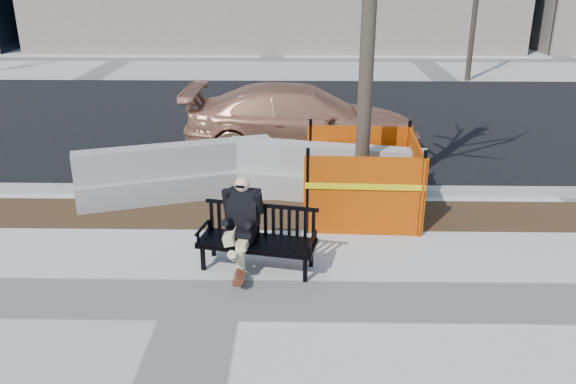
# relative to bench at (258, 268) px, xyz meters

# --- Properties ---
(ground) EXTENTS (120.00, 120.00, 0.00)m
(ground) POSITION_rel_bench_xyz_m (-0.61, -0.81, 0.00)
(ground) COLOR beige
(ground) RESTS_ON ground
(mulch_strip) EXTENTS (40.00, 1.20, 0.02)m
(mulch_strip) POSITION_rel_bench_xyz_m (-0.61, 1.79, 0.00)
(mulch_strip) COLOR #47301C
(mulch_strip) RESTS_ON ground
(asphalt_street) EXTENTS (60.00, 10.40, 0.01)m
(asphalt_street) POSITION_rel_bench_xyz_m (-0.61, 7.99, 0.00)
(asphalt_street) COLOR black
(asphalt_street) RESTS_ON ground
(curb) EXTENTS (60.00, 0.25, 0.12)m
(curb) POSITION_rel_bench_xyz_m (-0.61, 2.74, 0.06)
(curb) COLOR #9E9B93
(curb) RESTS_ON ground
(bench) EXTENTS (1.69, 0.89, 0.85)m
(bench) POSITION_rel_bench_xyz_m (0.00, 0.00, 0.00)
(bench) COLOR black
(bench) RESTS_ON ground
(seated_man) EXTENTS (0.71, 0.98, 1.25)m
(seated_man) POSITION_rel_bench_xyz_m (-0.21, 0.09, 0.00)
(seated_man) COLOR black
(seated_man) RESTS_ON ground
(tree_fence) EXTENTS (2.81, 2.81, 6.75)m
(tree_fence) POSITION_rel_bench_xyz_m (1.56, 1.92, 0.00)
(tree_fence) COLOR #D74303
(tree_fence) RESTS_ON ground
(sedan) EXTENTS (5.00, 2.14, 1.44)m
(sedan) POSITION_rel_bench_xyz_m (0.62, 5.15, 0.00)
(sedan) COLOR #AE7053
(sedan) RESTS_ON ground
(jersey_barrier_left) EXTENTS (3.40, 1.71, 0.96)m
(jersey_barrier_left) POSITION_rel_bench_xyz_m (-1.57, 2.54, 0.00)
(jersey_barrier_left) COLOR gray
(jersey_barrier_left) RESTS_ON ground
(jersey_barrier_right) EXTENTS (3.46, 1.36, 0.97)m
(jersey_barrier_right) POSITION_rel_bench_xyz_m (0.99, 2.56, 0.00)
(jersey_barrier_right) COLOR #A4A199
(jersey_barrier_right) RESTS_ON ground
(far_tree_right) EXTENTS (2.01, 2.01, 5.39)m
(far_tree_right) POSITION_rel_bench_xyz_m (6.35, 13.42, 0.00)
(far_tree_right) COLOR #3E3328
(far_tree_right) RESTS_ON ground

